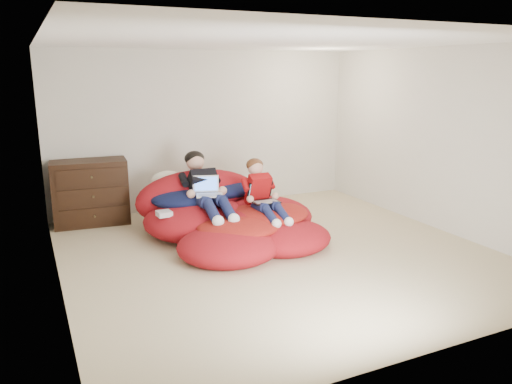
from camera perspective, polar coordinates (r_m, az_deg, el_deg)
name	(u,v)px	position (r m, az deg, el deg)	size (l,w,h in m)	color
room_shell	(278,236)	(6.11, 2.55, -5.02)	(5.10, 5.10, 2.77)	tan
dresser	(91,192)	(7.59, -18.38, -0.04)	(1.08, 0.63, 0.94)	black
beanbag_pile	(228,217)	(6.73, -3.17, -2.89)	(2.33, 2.38, 0.88)	#AB131B
cream_pillow	(167,181)	(7.35, -10.15, 1.24)	(0.48, 0.30, 0.30)	silver
older_boy	(204,185)	(6.73, -5.95, 0.80)	(0.38, 1.38, 0.76)	black
younger_boy	(262,191)	(6.57, 0.71, 0.15)	(0.31, 0.99, 0.74)	#A30E10
laptop_white	(208,190)	(6.60, -5.52, 0.22)	(0.40, 0.38, 0.25)	silver
laptop_black	(263,196)	(6.57, 0.81, -0.51)	(0.35, 0.34, 0.25)	black
power_adapter	(164,214)	(6.42, -10.46, -2.45)	(0.18, 0.18, 0.07)	silver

